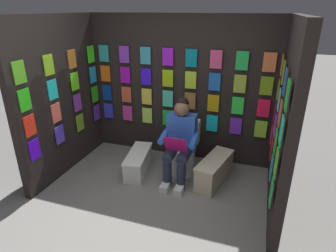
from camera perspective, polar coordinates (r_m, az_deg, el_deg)
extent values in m
plane|color=gray|center=(3.49, -6.94, -19.00)|extent=(30.00, 30.00, 0.00)
cube|color=black|center=(4.51, 2.50, 7.32)|extent=(3.00, 0.10, 2.24)
cube|color=#3336CD|center=(5.06, -11.77, 2.99)|extent=(0.17, 0.01, 0.26)
cube|color=#D3399A|center=(4.90, -8.09, 2.57)|extent=(0.17, 0.01, 0.26)
cube|color=#B5E84D|center=(4.75, -4.18, 2.11)|extent=(0.17, 0.01, 0.26)
cube|color=green|center=(4.63, -0.04, 1.62)|extent=(0.17, 0.01, 0.26)
cube|color=#CF1B9F|center=(4.54, 4.29, 1.10)|extent=(0.17, 0.01, 0.26)
cube|color=#12CDE2|center=(4.47, 8.78, 0.55)|extent=(0.17, 0.01, 0.26)
cube|color=#6727CC|center=(4.43, 13.38, -0.02)|extent=(0.17, 0.01, 0.26)
cube|color=#88D531|center=(4.42, 18.03, -0.60)|extent=(0.17, 0.01, 0.26)
cube|color=#0B3597|center=(4.97, -12.07, 6.53)|extent=(0.17, 0.01, 0.26)
cube|color=#DB5234|center=(4.80, -8.30, 6.23)|extent=(0.17, 0.01, 0.26)
cube|color=yellow|center=(4.65, -4.29, 5.88)|extent=(0.17, 0.01, 0.26)
cube|color=#42C9A3|center=(4.53, -0.04, 5.48)|extent=(0.17, 0.01, 0.26)
cube|color=olive|center=(4.43, 4.41, 5.02)|extent=(0.17, 0.01, 0.26)
cube|color=#C19A10|center=(4.36, 9.03, 4.52)|extent=(0.17, 0.01, 0.26)
cube|color=#29DE3F|center=(4.32, 13.76, 3.97)|extent=(0.17, 0.01, 0.26)
cube|color=#EB123D|center=(4.31, 18.54, 3.39)|extent=(0.17, 0.01, 0.26)
cube|color=orange|center=(4.89, -12.38, 10.20)|extent=(0.17, 0.01, 0.26)
cube|color=#A713B9|center=(4.72, -8.53, 10.03)|extent=(0.17, 0.01, 0.26)
cube|color=#3713EB|center=(4.57, -4.41, 9.80)|extent=(0.17, 0.01, 0.26)
cube|color=#99C40E|center=(4.44, -0.04, 9.50)|extent=(0.17, 0.01, 0.26)
cube|color=#B2D82C|center=(4.34, 4.54, 9.13)|extent=(0.17, 0.01, 0.26)
cube|color=blue|center=(4.27, 9.30, 8.68)|extent=(0.17, 0.01, 0.26)
cube|color=#98AF34|center=(4.23, 14.17, 8.16)|extent=(0.17, 0.01, 0.26)
cube|color=olive|center=(4.22, 19.09, 7.57)|extent=(0.17, 0.01, 0.26)
cube|color=teal|center=(4.83, -12.70, 13.97)|extent=(0.17, 0.01, 0.26)
cube|color=purple|center=(4.66, -8.76, 13.94)|extent=(0.17, 0.01, 0.26)
cube|color=teal|center=(4.51, -4.54, 13.85)|extent=(0.17, 0.01, 0.26)
cube|color=#9D19DF|center=(4.38, -0.04, 13.66)|extent=(0.17, 0.01, 0.26)
cube|color=#07788E|center=(4.28, 4.68, 13.38)|extent=(0.17, 0.01, 0.26)
cube|color=#D64076|center=(4.21, 9.58, 12.99)|extent=(0.17, 0.01, 0.26)
cube|color=green|center=(4.16, 14.60, 12.50)|extent=(0.17, 0.01, 0.26)
cube|color=#DC6B3A|center=(4.15, 19.66, 11.91)|extent=(0.17, 0.01, 0.26)
cube|color=black|center=(3.45, 22.36, 0.74)|extent=(0.10, 1.81, 2.24)
cube|color=#CB3250|center=(4.29, 19.95, -1.54)|extent=(0.01, 0.17, 0.26)
cube|color=red|center=(3.85, 19.94, -4.34)|extent=(0.01, 0.17, 0.26)
cube|color=teal|center=(3.42, 19.93, -7.86)|extent=(0.01, 0.17, 0.26)
cube|color=green|center=(3.01, 19.91, -12.38)|extent=(0.01, 0.17, 0.26)
cube|color=#B00A75|center=(4.18, 20.54, 2.55)|extent=(0.01, 0.17, 0.26)
cube|color=#9B42DF|center=(3.72, 20.60, 0.14)|extent=(0.01, 0.17, 0.26)
cube|color=green|center=(3.28, 20.67, -2.92)|extent=(0.01, 0.17, 0.26)
cube|color=#56C437|center=(2.84, 20.77, -6.94)|extent=(0.01, 0.17, 0.26)
cube|color=#B89413|center=(4.09, 21.16, 6.84)|extent=(0.01, 0.17, 0.26)
cube|color=#4DCFE7|center=(3.62, 21.29, 4.92)|extent=(0.01, 0.17, 0.26)
cube|color=#D6683B|center=(3.16, 21.47, 2.43)|extent=(0.01, 0.17, 0.26)
cube|color=#2CD19A|center=(2.70, 21.71, -0.89)|extent=(0.01, 0.17, 0.26)
cube|color=orange|center=(4.02, 21.81, 11.30)|extent=(0.01, 0.17, 0.26)
cube|color=#55A01A|center=(3.54, 22.04, 9.94)|extent=(0.01, 0.17, 0.26)
cube|color=#2D4FAB|center=(3.07, 22.34, 8.15)|extent=(0.01, 0.17, 0.26)
cube|color=green|center=(2.60, 22.73, 5.72)|extent=(0.01, 0.17, 0.26)
cube|color=black|center=(4.38, -20.59, 5.40)|extent=(0.10, 1.81, 2.24)
cube|color=#4A0CDD|center=(3.98, -25.10, -4.29)|extent=(0.01, 0.17, 0.26)
cube|color=#573EDA|center=(4.30, -20.82, -1.62)|extent=(0.01, 0.17, 0.26)
cube|color=#70A429|center=(4.65, -17.17, 0.68)|extent=(0.01, 0.17, 0.26)
cube|color=#5B2E9B|center=(5.03, -14.04, 2.64)|extent=(0.01, 0.17, 0.26)
cube|color=red|center=(3.86, -25.88, 0.05)|extent=(0.01, 0.17, 0.26)
cube|color=#DB5C4A|center=(4.19, -21.43, 2.46)|extent=(0.01, 0.17, 0.26)
cube|color=purple|center=(4.55, -17.64, 4.49)|extent=(0.01, 0.17, 0.26)
cube|color=green|center=(4.93, -14.40, 6.20)|extent=(0.01, 0.17, 0.26)
cube|color=green|center=(3.76, -26.72, 4.65)|extent=(0.01, 0.17, 0.26)
cube|color=#1ECCC4|center=(4.10, -22.07, 6.74)|extent=(0.01, 0.17, 0.26)
cube|color=#6CEE1F|center=(4.46, -18.13, 8.46)|extent=(0.01, 0.17, 0.26)
cube|color=#1B9DD7|center=(4.85, -14.77, 9.89)|extent=(0.01, 0.17, 0.26)
cube|color=#58B625|center=(3.68, -27.60, 9.46)|extent=(0.01, 0.17, 0.26)
cube|color=#89CE27|center=(4.03, -22.75, 11.18)|extent=(0.01, 0.17, 0.26)
cube|color=#BA6824|center=(4.40, -18.64, 12.57)|extent=(0.01, 0.17, 0.26)
cube|color=#3FEC1C|center=(4.80, -15.16, 13.68)|extent=(0.01, 0.17, 0.26)
cylinder|color=white|center=(4.28, 2.81, -6.94)|extent=(0.38, 0.38, 0.40)
cylinder|color=white|center=(4.18, 2.86, -4.41)|extent=(0.41, 0.41, 0.02)
cube|color=white|center=(4.34, 3.80, -0.94)|extent=(0.38, 0.19, 0.36)
cylinder|color=white|center=(4.26, 3.50, -1.39)|extent=(0.39, 0.07, 0.39)
cube|color=blue|center=(4.04, 2.82, -1.15)|extent=(0.40, 0.23, 0.52)
sphere|color=brown|center=(3.88, 2.80, 3.48)|extent=(0.21, 0.21, 0.21)
sphere|color=black|center=(3.89, 2.94, 4.57)|extent=(0.17, 0.17, 0.17)
cylinder|color=#23283D|center=(3.95, 3.40, -5.69)|extent=(0.16, 0.40, 0.15)
cylinder|color=#23283D|center=(4.00, 0.61, -5.29)|extent=(0.16, 0.40, 0.15)
cylinder|color=#23283D|center=(3.91, 2.65, -9.82)|extent=(0.12, 0.12, 0.42)
cylinder|color=#23283D|center=(3.96, -0.18, -9.36)|extent=(0.12, 0.12, 0.42)
cube|color=white|center=(3.96, 2.37, -12.31)|extent=(0.11, 0.26, 0.09)
cube|color=white|center=(4.00, -0.45, -11.82)|extent=(0.11, 0.26, 0.09)
cylinder|color=blue|center=(3.84, 5.28, -2.92)|extent=(0.09, 0.31, 0.13)
cylinder|color=blue|center=(3.95, -0.96, -2.10)|extent=(0.09, 0.31, 0.13)
cube|color=#C7116A|center=(3.76, 1.45, -3.71)|extent=(0.30, 0.13, 0.23)
cube|color=white|center=(4.36, -5.96, -7.35)|extent=(0.38, 0.77, 0.28)
cube|color=white|center=(4.28, -6.05, -5.53)|extent=(0.40, 0.81, 0.03)
cube|color=beige|center=(4.14, 9.22, -8.88)|extent=(0.43, 0.81, 0.34)
cube|color=beige|center=(4.05, 9.38, -6.66)|extent=(0.45, 0.85, 0.03)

